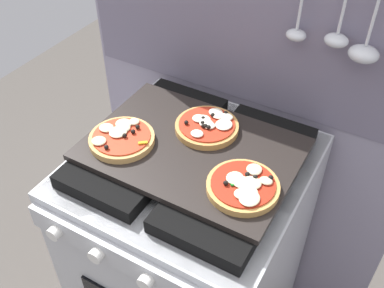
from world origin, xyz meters
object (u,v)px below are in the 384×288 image
(stove, at_px, (192,253))
(pizza_center, at_px, (207,126))
(pizza_left, at_px, (121,137))
(pizza_right, at_px, (244,186))
(baking_tray, at_px, (192,149))

(stove, distance_m, pizza_center, 0.49)
(pizza_left, height_order, pizza_right, same)
(stove, xyz_separation_m, pizza_left, (-0.17, -0.07, 0.48))
(baking_tray, xyz_separation_m, pizza_left, (-0.17, -0.07, 0.02))
(pizza_center, bearing_deg, pizza_left, -138.05)
(baking_tray, height_order, pizza_left, pizza_left)
(stove, xyz_separation_m, pizza_center, (0.00, 0.08, 0.48))
(baking_tray, bearing_deg, stove, -90.00)
(baking_tray, distance_m, pizza_right, 0.19)
(pizza_right, bearing_deg, stove, 158.66)
(baking_tray, relative_size, pizza_right, 3.14)
(stove, xyz_separation_m, pizza_right, (0.18, -0.07, 0.48))
(stove, xyz_separation_m, baking_tray, (0.00, 0.00, 0.46))
(baking_tray, bearing_deg, pizza_left, -157.26)
(pizza_center, bearing_deg, stove, -90.03)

